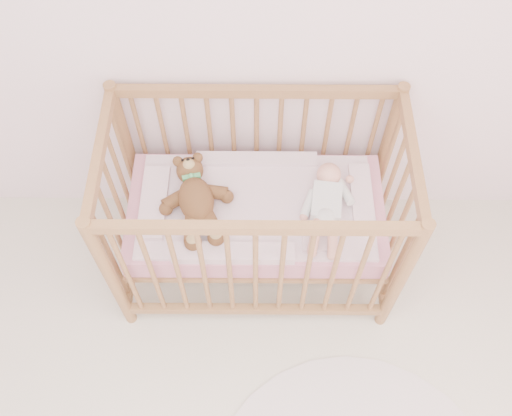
# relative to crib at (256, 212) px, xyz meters

# --- Properties ---
(wall_back) EXTENTS (4.00, 0.02, 2.70)m
(wall_back) POSITION_rel_crib_xyz_m (-0.14, 0.40, 0.85)
(wall_back) COLOR white
(wall_back) RESTS_ON floor
(crib) EXTENTS (1.36, 0.76, 1.00)m
(crib) POSITION_rel_crib_xyz_m (0.00, 0.00, 0.00)
(crib) COLOR #A77547
(crib) RESTS_ON floor
(mattress) EXTENTS (1.22, 0.62, 0.13)m
(mattress) POSITION_rel_crib_xyz_m (0.00, 0.00, -0.01)
(mattress) COLOR pink
(mattress) RESTS_ON crib
(blanket) EXTENTS (1.10, 0.58, 0.06)m
(blanket) POSITION_rel_crib_xyz_m (0.00, 0.00, 0.06)
(blanket) COLOR pink
(blanket) RESTS_ON mattress
(baby) EXTENTS (0.31, 0.55, 0.13)m
(baby) POSITION_rel_crib_xyz_m (0.32, -0.02, 0.14)
(baby) COLOR white
(baby) RESTS_ON blanket
(teddy_bear) EXTENTS (0.47, 0.59, 0.14)m
(teddy_bear) POSITION_rel_crib_xyz_m (-0.28, -0.02, 0.15)
(teddy_bear) COLOR brown
(teddy_bear) RESTS_ON blanket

